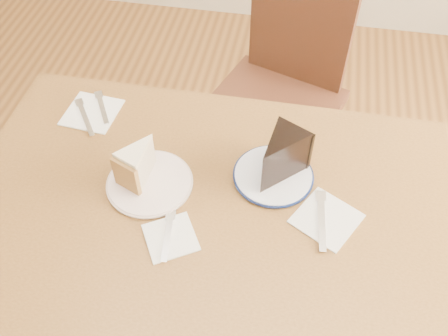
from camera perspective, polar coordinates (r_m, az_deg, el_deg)
The scene contains 14 objects.
ground at distance 1.86m, azimuth -1.55°, elevation -18.03°, with size 4.00×4.00×0.00m, color #523216.
table at distance 1.29m, azimuth -2.16°, elevation -6.90°, with size 1.20×0.80×0.75m.
chair_far at distance 1.86m, azimuth 6.22°, elevation 8.18°, with size 0.56×0.56×0.89m.
plate_cream at distance 1.25m, azimuth -8.48°, elevation -1.71°, with size 0.21×0.21×0.01m, color white.
plate_navy at distance 1.26m, azimuth 5.64°, elevation -0.86°, with size 0.19×0.19×0.01m, color white.
carrot_cake at distance 1.23m, azimuth -9.45°, elevation 0.67°, with size 0.07×0.10×0.09m, color beige, non-canonical shape.
chocolate_cake at distance 1.21m, azimuth 6.14°, elevation 0.82°, with size 0.10×0.14×0.11m, color black, non-canonical shape.
napkin_cream at distance 1.16m, azimuth -6.11°, elevation -7.89°, with size 0.11×0.11×0.00m, color white.
napkin_navy at distance 1.20m, azimuth 11.63°, elevation -5.69°, with size 0.13×0.13×0.00m, color white.
napkin_spare at distance 1.47m, azimuth -14.86°, elevation 6.17°, with size 0.14×0.14×0.00m, color white.
fork_cream at distance 1.16m, azimuth -6.45°, elevation -7.65°, with size 0.01×0.14×0.00m, color white.
knife_navy at distance 1.19m, azimuth 11.10°, elevation -5.93°, with size 0.02×0.17×0.00m, color silver.
fork_spare at distance 1.47m, azimuth -13.74°, elevation 6.73°, with size 0.01×0.14×0.00m, color silver.
knife_spare at distance 1.45m, azimuth -15.59°, elevation 5.59°, with size 0.01×0.16×0.00m, color silver.
Camera 1 is at (0.18, -0.69, 1.72)m, focal length 40.00 mm.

